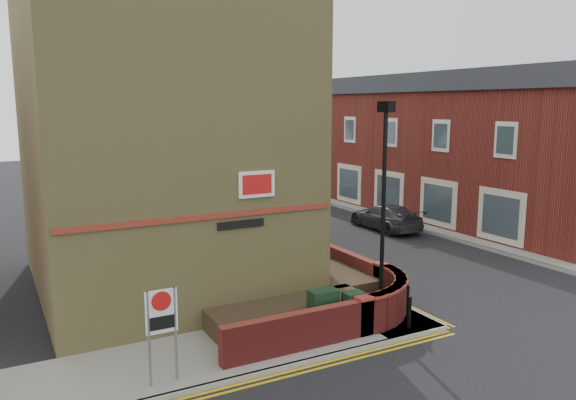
# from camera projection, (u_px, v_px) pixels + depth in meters

# --- Properties ---
(ground) EXTENTS (120.00, 120.00, 0.00)m
(ground) POSITION_uv_depth(u_px,v_px,m) (359.00, 351.00, 14.57)
(ground) COLOR black
(ground) RESTS_ON ground
(pavement_corner) EXTENTS (13.00, 3.00, 0.12)m
(pavement_corner) POSITION_uv_depth(u_px,v_px,m) (211.00, 355.00, 14.23)
(pavement_corner) COLOR gray
(pavement_corner) RESTS_ON ground
(pavement_main) EXTENTS (2.00, 32.00, 0.12)m
(pavement_main) POSITION_uv_depth(u_px,v_px,m) (212.00, 226.00, 29.39)
(pavement_main) COLOR gray
(pavement_main) RESTS_ON ground
(pavement_far) EXTENTS (4.00, 40.00, 0.12)m
(pavement_far) POSITION_uv_depth(u_px,v_px,m) (413.00, 216.00, 31.92)
(pavement_far) COLOR gray
(pavement_far) RESTS_ON ground
(kerb_side) EXTENTS (13.00, 0.15, 0.12)m
(kerb_side) POSITION_uv_depth(u_px,v_px,m) (234.00, 380.00, 12.93)
(kerb_side) COLOR gray
(kerb_side) RESTS_ON ground
(kerb_main_near) EXTENTS (0.15, 32.00, 0.12)m
(kerb_main_near) POSITION_uv_depth(u_px,v_px,m) (230.00, 224.00, 29.86)
(kerb_main_near) COLOR gray
(kerb_main_near) RESTS_ON ground
(kerb_main_far) EXTENTS (0.15, 40.00, 0.12)m
(kerb_main_far) POSITION_uv_depth(u_px,v_px,m) (385.00, 220.00, 30.99)
(kerb_main_far) COLOR gray
(kerb_main_far) RESTS_ON ground
(yellow_lines_side) EXTENTS (13.00, 0.28, 0.01)m
(yellow_lines_side) POSITION_uv_depth(u_px,v_px,m) (239.00, 387.00, 12.72)
(yellow_lines_side) COLOR gold
(yellow_lines_side) RESTS_ON ground
(yellow_lines_main) EXTENTS (0.28, 32.00, 0.01)m
(yellow_lines_main) POSITION_uv_depth(u_px,v_px,m) (234.00, 225.00, 29.98)
(yellow_lines_main) COLOR gold
(yellow_lines_main) RESTS_ON ground
(corner_building) EXTENTS (8.95, 10.40, 13.60)m
(corner_building) POSITION_uv_depth(u_px,v_px,m) (158.00, 108.00, 19.15)
(corner_building) COLOR #A09355
(corner_building) RESTS_ON ground
(garden_wall) EXTENTS (6.80, 6.00, 1.20)m
(garden_wall) POSITION_uv_depth(u_px,v_px,m) (310.00, 319.00, 16.74)
(garden_wall) COLOR maroon
(garden_wall) RESTS_ON ground
(lamppost) EXTENTS (0.25, 0.50, 6.30)m
(lamppost) POSITION_uv_depth(u_px,v_px,m) (383.00, 212.00, 15.80)
(lamppost) COLOR black
(lamppost) RESTS_ON pavement_corner
(utility_cabinet_large) EXTENTS (0.80, 0.45, 1.20)m
(utility_cabinet_large) POSITION_uv_depth(u_px,v_px,m) (323.00, 311.00, 15.44)
(utility_cabinet_large) COLOR #163219
(utility_cabinet_large) RESTS_ON pavement_corner
(utility_cabinet_small) EXTENTS (0.55, 0.40, 1.10)m
(utility_cabinet_small) POSITION_uv_depth(u_px,v_px,m) (353.00, 311.00, 15.56)
(utility_cabinet_small) COLOR #163219
(utility_cabinet_small) RESTS_ON pavement_corner
(bollard_near) EXTENTS (0.11, 0.11, 0.90)m
(bollard_near) POSITION_uv_depth(u_px,v_px,m) (409.00, 312.00, 15.76)
(bollard_near) COLOR black
(bollard_near) RESTS_ON pavement_corner
(bollard_far) EXTENTS (0.11, 0.11, 0.90)m
(bollard_far) POSITION_uv_depth(u_px,v_px,m) (407.00, 300.00, 16.73)
(bollard_far) COLOR black
(bollard_far) RESTS_ON pavement_corner
(zone_sign) EXTENTS (0.72, 0.07, 2.20)m
(zone_sign) POSITION_uv_depth(u_px,v_px,m) (162.00, 319.00, 12.40)
(zone_sign) COLOR slate
(zone_sign) RESTS_ON pavement_corner
(far_terrace) EXTENTS (5.40, 30.40, 8.00)m
(far_terrace) POSITION_uv_depth(u_px,v_px,m) (392.00, 141.00, 35.43)
(far_terrace) COLOR maroon
(far_terrace) RESTS_ON ground
(far_terrace_cream) EXTENTS (5.40, 12.40, 8.00)m
(far_terrace_cream) POSITION_uv_depth(u_px,v_px,m) (253.00, 129.00, 53.66)
(far_terrace_cream) COLOR beige
(far_terrace_cream) RESTS_ON ground
(tree_near) EXTENTS (3.64, 3.65, 6.70)m
(tree_near) POSITION_uv_depth(u_px,v_px,m) (225.00, 139.00, 26.92)
(tree_near) COLOR #382B1E
(tree_near) RESTS_ON pavement_main
(tree_mid) EXTENTS (4.03, 4.03, 7.42)m
(tree_mid) POSITION_uv_depth(u_px,v_px,m) (175.00, 124.00, 33.78)
(tree_mid) COLOR #382B1E
(tree_mid) RESTS_ON pavement_main
(tree_far) EXTENTS (3.81, 3.81, 7.00)m
(tree_far) POSITION_uv_depth(u_px,v_px,m) (142.00, 125.00, 40.78)
(tree_far) COLOR #382B1E
(tree_far) RESTS_ON pavement_main
(traffic_light_assembly) EXTENTS (0.20, 0.16, 4.20)m
(traffic_light_assembly) POSITION_uv_depth(u_px,v_px,m) (169.00, 159.00, 36.94)
(traffic_light_assembly) COLOR black
(traffic_light_assembly) RESTS_ON pavement_main
(silver_car_near) EXTENTS (1.72, 3.93, 1.26)m
(silver_car_near) POSITION_uv_depth(u_px,v_px,m) (300.00, 224.00, 27.22)
(silver_car_near) COLOR #A0A5A8
(silver_car_near) RESTS_ON ground
(red_car_main) EXTENTS (3.33, 5.40, 1.40)m
(red_car_main) POSITION_uv_depth(u_px,v_px,m) (225.00, 195.00, 35.52)
(red_car_main) COLOR maroon
(red_car_main) RESTS_ON ground
(grey_car_far) EXTENTS (1.93, 4.56, 1.31)m
(grey_car_far) POSITION_uv_depth(u_px,v_px,m) (385.00, 217.00, 28.73)
(grey_car_far) COLOR #303135
(grey_car_far) RESTS_ON ground
(silver_car_far) EXTENTS (2.69, 4.20, 1.33)m
(silver_car_far) POSITION_uv_depth(u_px,v_px,m) (293.00, 194.00, 36.01)
(silver_car_far) COLOR #ADAFB5
(silver_car_far) RESTS_ON ground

